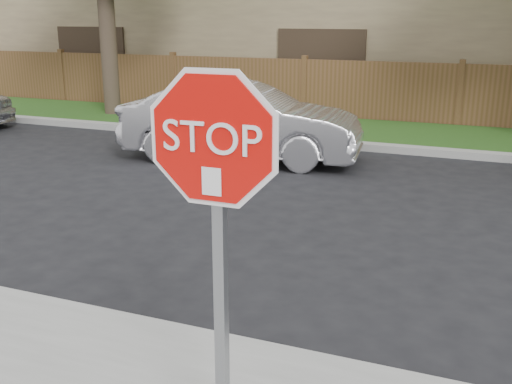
% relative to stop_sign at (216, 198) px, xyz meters
% --- Properties ---
extents(ground, '(90.00, 90.00, 0.00)m').
position_rel_stop_sign_xyz_m(ground, '(0.52, 1.48, -1.83)').
color(ground, black).
rests_on(ground, ground).
extents(far_curb, '(70.00, 0.30, 0.15)m').
position_rel_stop_sign_xyz_m(far_curb, '(0.52, 9.63, -1.75)').
color(far_curb, gray).
rests_on(far_curb, ground).
extents(grass_strip, '(70.00, 3.00, 0.12)m').
position_rel_stop_sign_xyz_m(grass_strip, '(0.52, 11.28, -1.77)').
color(grass_strip, '#1E4714').
rests_on(grass_strip, ground).
extents(fence, '(70.00, 0.12, 1.60)m').
position_rel_stop_sign_xyz_m(fence, '(0.52, 12.88, -1.03)').
color(fence, brown).
rests_on(fence, ground).
extents(stop_sign, '(1.01, 0.13, 2.55)m').
position_rel_stop_sign_xyz_m(stop_sign, '(0.00, 0.00, 0.00)').
color(stop_sign, gray).
rests_on(stop_sign, sidewalk_near).
extents(sedan_left, '(4.76, 2.14, 1.52)m').
position_rel_stop_sign_xyz_m(sedan_left, '(-3.19, 7.85, -1.07)').
color(sedan_left, silver).
rests_on(sedan_left, ground).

